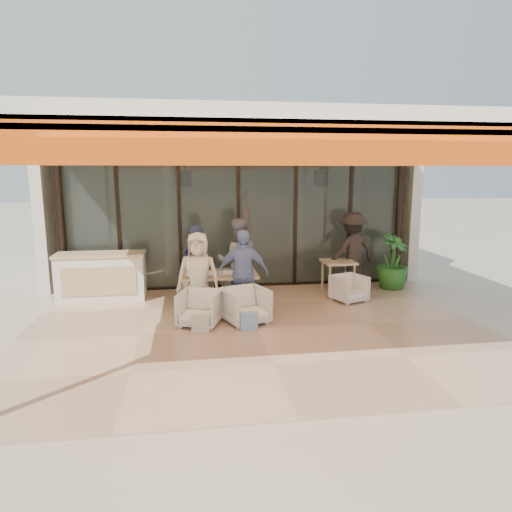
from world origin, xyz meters
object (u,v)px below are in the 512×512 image
Objects in this scene: chair_far_right at (235,283)px; chair_near_right at (246,304)px; chair_far_left at (197,284)px; diner_cream at (198,275)px; side_chair at (349,287)px; side_table at (338,265)px; host_counter at (101,277)px; diner_grey at (238,261)px; chair_near_left at (199,307)px; diner_navy at (197,265)px; potted_palm at (393,261)px; diner_periwinkle at (243,273)px; dining_table at (219,276)px; standing_woman at (352,251)px.

chair_far_right is 0.82× the size of chair_near_right.
diner_cream is (0.00, -1.40, 0.51)m from chair_far_left.
chair_far_left is 0.96× the size of side_chair.
diner_cream is 2.19× the size of side_table.
host_counter is 3.44m from chair_near_right.
diner_cream is 3.26m from side_chair.
diner_grey is (-0.00, 1.40, 0.52)m from chair_near_right.
chair_far_right is 0.34× the size of diner_grey.
chair_far_right is 2.08m from chair_near_left.
chair_far_right is 1.90m from chair_near_right.
diner_navy is at bearing -172.57° from side_table.
host_counter is at bearing 155.24° from diner_cream.
potted_palm is at bearing 0.16° from host_counter.
diner_periwinkle reaches higher than chair_far_right.
diner_periwinkle is at bearing 49.31° from chair_near_left.
chair_near_left is (-0.84, -1.90, 0.05)m from chair_far_right.
chair_far_left is at bearing 113.70° from dining_table.
diner_cream is 0.90× the size of standing_woman.
host_counter reaches higher than dining_table.
chair_far_left is at bearing 6.00° from chair_far_right.
chair_near_right is 0.44× the size of diner_navy.
side_chair is at bearing -174.99° from chair_far_left.
diner_cream reaches higher than potted_palm.
side_table reaches higher than side_chair.
diner_navy is (-0.41, 0.44, 0.15)m from dining_table.
diner_navy is 2.61× the size of side_chair.
side_table is (2.34, 0.41, -0.25)m from diner_grey.
diner_grey is (0.84, 0.00, 0.06)m from diner_navy.
diner_grey is (0.84, -0.50, 0.58)m from chair_far_left.
chair_far_right is 1.11m from diner_navy.
chair_near_left is 0.39× the size of standing_woman.
side_chair is (3.18, 0.56, -0.50)m from diner_cream.
chair_far_left is 0.47× the size of potted_palm.
diner_periwinkle is (0.84, 0.00, 0.02)m from diner_cream.
chair_far_right is at bearing 65.73° from dining_table.
diner_cream is at bearing 44.83° from diner_grey.
chair_near_left is 1.11× the size of side_chair.
chair_near_right is at bearing 133.60° from chair_far_left.
standing_woman is at bearing 46.31° from side_chair.
chair_near_right is 0.41× the size of diner_grey.
chair_far_left is 1.02× the size of chair_far_right.
chair_near_right reaches higher than side_chair.
side_table is 1.16× the size of side_chair.
diner_grey reaches higher than potted_palm.
diner_cream is at bearing 7.98° from standing_woman.
side_table is at bearing 48.28° from chair_near_left.
dining_table is 1.13× the size of potted_palm.
potted_palm is at bearing -159.80° from chair_far_left.
diner_navy is 4.57m from potted_palm.
chair_near_right reaches higher than chair_near_left.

